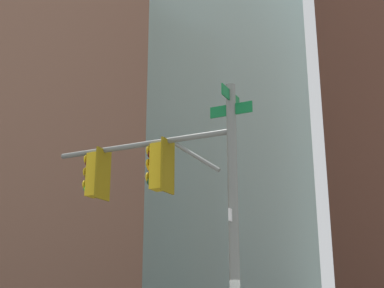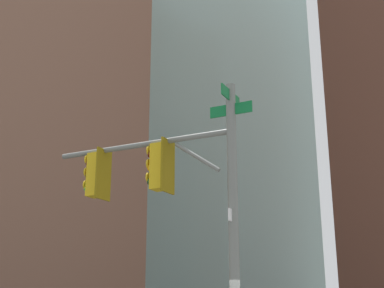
% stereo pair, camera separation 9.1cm
% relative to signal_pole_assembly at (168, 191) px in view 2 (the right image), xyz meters
% --- Properties ---
extents(signal_pole_assembly, '(2.25, 4.41, 6.46)m').
position_rel_signal_pole_assembly_xyz_m(signal_pole_assembly, '(0.00, 0.00, 0.00)').
color(signal_pole_assembly, slate).
rests_on(signal_pole_assembly, ground_plane).
extents(building_glass_tower, '(29.75, 33.89, 65.37)m').
position_rel_signal_pole_assembly_xyz_m(building_glass_tower, '(30.04, 47.54, 28.34)').
color(building_glass_tower, '#9EC6C1').
rests_on(building_glass_tower, ground_plane).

